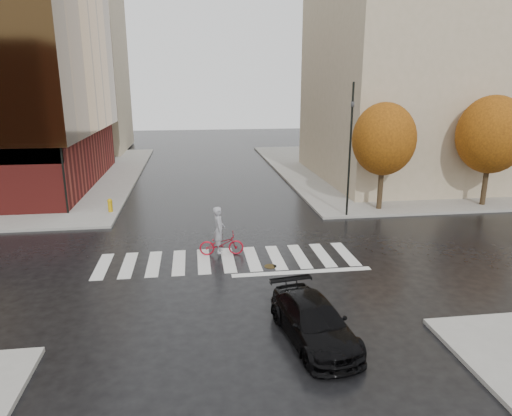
{
  "coord_description": "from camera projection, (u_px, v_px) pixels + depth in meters",
  "views": [
    {
      "loc": [
        -1.42,
        -18.74,
        7.75
      ],
      "look_at": [
        1.47,
        1.9,
        2.0
      ],
      "focal_mm": 32.0,
      "sensor_mm": 36.0,
      "label": 1
    }
  ],
  "objects": [
    {
      "name": "ground",
      "position": [
        229.0,
        264.0,
        20.14
      ],
      "size": [
        120.0,
        120.0,
        0.0
      ],
      "primitive_type": "plane",
      "color": "black",
      "rests_on": "ground"
    },
    {
      "name": "sidewalk_ne",
      "position": [
        433.0,
        167.0,
        42.98
      ],
      "size": [
        30.0,
        30.0,
        0.15
      ],
      "primitive_type": "cube",
      "color": "gray",
      "rests_on": "ground"
    },
    {
      "name": "crosswalk",
      "position": [
        228.0,
        260.0,
        20.62
      ],
      "size": [
        12.0,
        3.0,
        0.01
      ],
      "primitive_type": "cube",
      "color": "silver",
      "rests_on": "ground"
    },
    {
      "name": "building_ne_tan",
      "position": [
        423.0,
        64.0,
        36.21
      ],
      "size": [
        16.0,
        16.0,
        18.0
      ],
      "primitive_type": "cube",
      "color": "tan",
      "rests_on": "sidewalk_ne"
    },
    {
      "name": "building_nw_far",
      "position": [
        57.0,
        60.0,
        50.63
      ],
      "size": [
        14.0,
        12.0,
        20.0
      ],
      "primitive_type": "cube",
      "color": "tan",
      "rests_on": "sidewalk_nw"
    },
    {
      "name": "tree_ne_a",
      "position": [
        384.0,
        139.0,
        27.36
      ],
      "size": [
        3.8,
        3.8,
        6.5
      ],
      "color": "#302315",
      "rests_on": "sidewalk_ne"
    },
    {
      "name": "tree_ne_b",
      "position": [
        492.0,
        135.0,
        28.25
      ],
      "size": [
        4.2,
        4.2,
        6.89
      ],
      "color": "#302315",
      "rests_on": "sidewalk_ne"
    },
    {
      "name": "sedan",
      "position": [
        314.0,
        321.0,
        14.07
      ],
      "size": [
        2.4,
        4.57,
        1.26
      ],
      "primitive_type": "imported",
      "rotation": [
        0.0,
        0.0,
        0.15
      ],
      "color": "black",
      "rests_on": "ground"
    },
    {
      "name": "cyclist",
      "position": [
        221.0,
        239.0,
        21.03
      ],
      "size": [
        2.07,
        0.82,
        2.32
      ],
      "rotation": [
        0.0,
        0.0,
        1.52
      ],
      "color": "maroon",
      "rests_on": "ground"
    },
    {
      "name": "traffic_light_nw",
      "position": [
        60.0,
        138.0,
        26.3
      ],
      "size": [
        0.24,
        0.22,
        7.78
      ],
      "rotation": [
        0.0,
        0.0,
        -1.93
      ],
      "color": "black",
      "rests_on": "sidewalk_nw"
    },
    {
      "name": "traffic_light_ne",
      "position": [
        351.0,
        141.0,
        25.96
      ],
      "size": [
        0.17,
        0.2,
        7.64
      ],
      "rotation": [
        0.0,
        0.0,
        3.19
      ],
      "color": "black",
      "rests_on": "sidewalk_ne"
    },
    {
      "name": "fire_hydrant",
      "position": [
        110.0,
        205.0,
        27.65
      ],
      "size": [
        0.29,
        0.29,
        0.82
      ],
      "color": "#BC8F0B",
      "rests_on": "sidewalk_nw"
    },
    {
      "name": "manhole",
      "position": [
        270.0,
        266.0,
        19.89
      ],
      "size": [
        0.68,
        0.68,
        0.01
      ],
      "primitive_type": "cylinder",
      "rotation": [
        0.0,
        0.0,
        -0.3
      ],
      "color": "#433518",
      "rests_on": "ground"
    }
  ]
}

